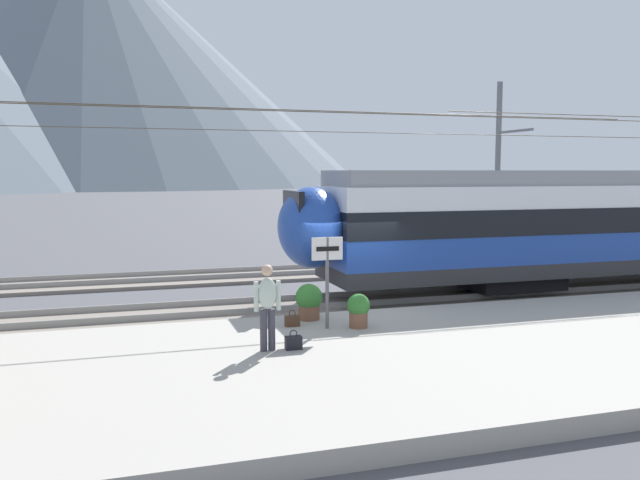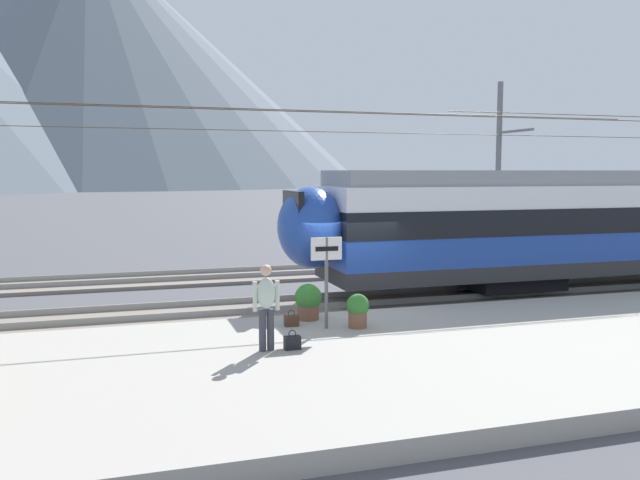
# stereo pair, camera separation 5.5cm
# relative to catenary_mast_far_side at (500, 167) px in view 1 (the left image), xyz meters

# --- Properties ---
(ground_plane) EXTENTS (400.00, 400.00, 0.00)m
(ground_plane) POSITION_rel_catenary_mast_far_side_xyz_m (-10.35, -8.98, -4.02)
(ground_plane) COLOR #4C4C51
(platform_slab) EXTENTS (120.00, 7.62, 0.35)m
(platform_slab) POSITION_rel_catenary_mast_far_side_xyz_m (-10.35, -13.93, -3.85)
(platform_slab) COLOR #A39E93
(platform_slab) RESTS_ON ground
(track_near) EXTENTS (120.00, 3.00, 0.28)m
(track_near) POSITION_rel_catenary_mast_far_side_xyz_m (-10.35, -7.98, -3.95)
(track_near) COLOR slate
(track_near) RESTS_ON ground
(track_far) EXTENTS (120.00, 3.00, 0.28)m
(track_far) POSITION_rel_catenary_mast_far_side_xyz_m (-10.35, -2.15, -3.95)
(track_far) COLOR slate
(track_far) RESTS_ON ground
(catenary_mast_far_side) EXTENTS (41.05, 2.62, 7.73)m
(catenary_mast_far_side) POSITION_rel_catenary_mast_far_side_xyz_m (0.00, 0.00, 0.00)
(catenary_mast_far_side) COLOR slate
(catenary_mast_far_side) RESTS_ON ground
(platform_sign) EXTENTS (0.70, 0.08, 2.03)m
(platform_sign) POSITION_rel_catenary_mast_far_side_xyz_m (-11.80, -11.69, -2.18)
(platform_sign) COLOR #59595B
(platform_sign) RESTS_ON platform_slab
(passenger_walking) EXTENTS (0.53, 0.22, 1.69)m
(passenger_walking) POSITION_rel_catenary_mast_far_side_xyz_m (-13.46, -13.07, -2.73)
(passenger_walking) COLOR #383842
(passenger_walking) RESTS_ON platform_slab
(handbag_beside_passenger) EXTENTS (0.32, 0.18, 0.39)m
(handbag_beside_passenger) POSITION_rel_catenary_mast_far_side_xyz_m (-12.96, -13.13, -3.54)
(handbag_beside_passenger) COLOR black
(handbag_beside_passenger) RESTS_ON platform_slab
(handbag_near_sign) EXTENTS (0.32, 0.18, 0.37)m
(handbag_near_sign) POSITION_rel_catenary_mast_far_side_xyz_m (-12.49, -11.27, -3.54)
(handbag_near_sign) COLOR #472D1E
(handbag_near_sign) RESTS_ON platform_slab
(potted_plant_platform_edge) EXTENTS (0.64, 0.64, 0.85)m
(potted_plant_platform_edge) POSITION_rel_catenary_mast_far_side_xyz_m (-11.94, -10.72, -3.21)
(potted_plant_platform_edge) COLOR brown
(potted_plant_platform_edge) RESTS_ON platform_slab
(potted_plant_by_shelter) EXTENTS (0.52, 0.52, 0.76)m
(potted_plant_by_shelter) POSITION_rel_catenary_mast_far_side_xyz_m (-11.11, -11.81, -3.25)
(potted_plant_by_shelter) COLOR brown
(potted_plant_by_shelter) RESTS_ON platform_slab
(mountain_central_peak) EXTENTS (161.13, 161.13, 74.49)m
(mountain_central_peak) POSITION_rel_catenary_mast_far_side_xyz_m (-22.56, 183.40, 33.23)
(mountain_central_peak) COLOR slate
(mountain_central_peak) RESTS_ON ground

